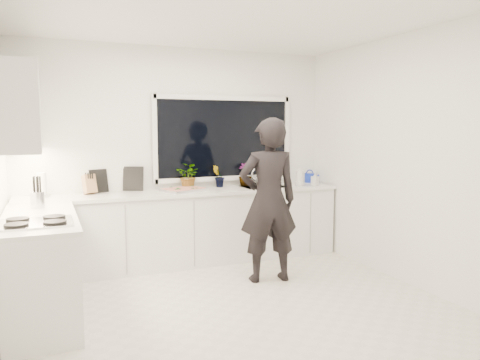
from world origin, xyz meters
name	(u,v)px	position (x,y,z in m)	size (l,w,h in m)	color
floor	(230,304)	(0.00, 0.00, -0.01)	(4.00, 3.50, 0.02)	beige
wall_back	(180,154)	(0.00, 1.76, 1.35)	(4.00, 0.02, 2.70)	white
wall_right	(399,159)	(2.01, 0.00, 1.35)	(0.02, 3.50, 2.70)	white
ceiling	(229,15)	(0.00, 0.00, 2.71)	(4.00, 3.50, 0.02)	white
window	(224,138)	(0.60, 1.73, 1.55)	(1.80, 0.02, 1.00)	black
base_cabinets_back	(187,229)	(0.00, 1.45, 0.44)	(3.92, 0.58, 0.88)	white
base_cabinets_left	(42,269)	(-1.67, 0.35, 0.44)	(0.58, 1.60, 0.88)	white
countertop_back	(187,192)	(0.00, 1.44, 0.90)	(3.94, 0.62, 0.04)	silver
countertop_left	(39,218)	(-1.67, 0.35, 0.90)	(0.62, 1.60, 0.04)	silver
upper_cabinets	(20,111)	(-1.79, 0.70, 1.85)	(0.34, 2.10, 0.70)	white
sink	(263,190)	(1.05, 1.45, 0.87)	(0.58, 0.42, 0.14)	silver
faucet	(257,177)	(1.05, 1.65, 1.03)	(0.03, 0.03, 0.22)	silver
stovetop	(36,222)	(-1.69, 0.00, 0.94)	(0.56, 0.48, 0.03)	black
person	(268,200)	(0.64, 0.47, 0.90)	(0.66, 0.43, 1.80)	black
pizza_tray	(184,190)	(-0.05, 1.42, 0.94)	(0.49, 0.36, 0.03)	silver
pizza	(184,189)	(-0.05, 1.42, 0.95)	(0.45, 0.32, 0.01)	#B32817
watering_can	(310,178)	(1.85, 1.61, 0.98)	(0.14, 0.14, 0.13)	#122AAD
paper_towel_roll	(41,186)	(-1.65, 1.55, 1.05)	(0.11, 0.11, 0.26)	white
knife_block	(90,185)	(-1.13, 1.59, 1.03)	(0.13, 0.10, 0.22)	#997347
utensil_crock	(38,200)	(-1.68, 0.80, 1.00)	(0.13, 0.13, 0.16)	silver
picture_frame_large	(99,181)	(-1.02, 1.69, 1.06)	(0.22, 0.02, 0.28)	black
picture_frame_small	(133,179)	(-0.61, 1.69, 1.07)	(0.25, 0.02, 0.30)	black
herb_plants	(214,175)	(0.42, 1.61, 1.08)	(1.44, 0.39, 0.33)	#26662D
soap_bottles	(304,176)	(1.57, 1.30, 1.05)	(0.37, 0.15, 0.28)	#D8BF66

